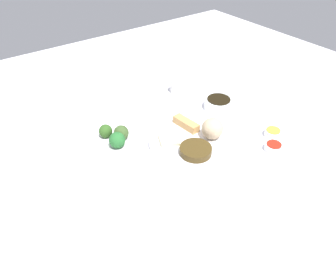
% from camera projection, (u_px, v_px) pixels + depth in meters
% --- Properties ---
extents(tabletop, '(2.20, 2.20, 0.02)m').
position_uv_depth(tabletop, '(196.00, 148.00, 1.10)').
color(tabletop, white).
rests_on(tabletop, ground).
extents(main_plate, '(0.28, 0.28, 0.02)m').
position_uv_depth(main_plate, '(190.00, 141.00, 1.10)').
color(main_plate, white).
rests_on(main_plate, tabletop).
extents(rice_scoop, '(0.07, 0.07, 0.07)m').
position_uv_depth(rice_scoop, '(212.00, 128.00, 1.09)').
color(rice_scoop, tan).
rests_on(rice_scoop, main_plate).
extents(spring_roll, '(0.11, 0.04, 0.03)m').
position_uv_depth(spring_roll, '(186.00, 124.00, 1.15)').
color(spring_roll, tan).
rests_on(spring_roll, main_plate).
extents(crab_rangoon_wonton, '(0.08, 0.08, 0.01)m').
position_uv_depth(crab_rangoon_wonton, '(169.00, 140.00, 1.09)').
color(crab_rangoon_wonton, beige).
rests_on(crab_rangoon_wonton, main_plate).
extents(stir_fry_heap, '(0.10, 0.10, 0.02)m').
position_uv_depth(stir_fry_heap, '(196.00, 150.00, 1.03)').
color(stir_fry_heap, '#463415').
rests_on(stir_fry_heap, main_plate).
extents(broccoli_plate, '(0.20, 0.20, 0.01)m').
position_uv_depth(broccoli_plate, '(112.00, 143.00, 1.10)').
color(broccoli_plate, white).
rests_on(broccoli_plate, tabletop).
extents(broccoli_floret_0, '(0.05, 0.05, 0.05)m').
position_uv_depth(broccoli_floret_0, '(117.00, 140.00, 1.06)').
color(broccoli_floret_0, '#27682E').
rests_on(broccoli_floret_0, broccoli_plate).
extents(broccoli_floret_1, '(0.05, 0.05, 0.05)m').
position_uv_depth(broccoli_floret_1, '(106.00, 131.00, 1.10)').
color(broccoli_floret_1, '#315820').
rests_on(broccoli_floret_1, broccoli_plate).
extents(broccoli_floret_2, '(0.05, 0.05, 0.05)m').
position_uv_depth(broccoli_floret_2, '(121.00, 133.00, 1.09)').
color(broccoli_floret_2, '#3C5729').
rests_on(broccoli_floret_2, broccoli_plate).
extents(soy_sauce_bowl, '(0.11, 0.11, 0.04)m').
position_uv_depth(soy_sauce_bowl, '(218.00, 104.00, 1.27)').
color(soy_sauce_bowl, white).
rests_on(soy_sauce_bowl, tabletop).
extents(soy_sauce_bowl_liquid, '(0.09, 0.09, 0.00)m').
position_uv_depth(soy_sauce_bowl_liquid, '(219.00, 99.00, 1.26)').
color(soy_sauce_bowl_liquid, black).
rests_on(soy_sauce_bowl_liquid, soy_sauce_bowl).
extents(sauce_ramekin_hot_mustard, '(0.06, 0.06, 0.02)m').
position_uv_depth(sauce_ramekin_hot_mustard, '(273.00, 133.00, 1.13)').
color(sauce_ramekin_hot_mustard, white).
rests_on(sauce_ramekin_hot_mustard, tabletop).
extents(sauce_ramekin_hot_mustard_liquid, '(0.05, 0.05, 0.00)m').
position_uv_depth(sauce_ramekin_hot_mustard_liquid, '(274.00, 130.00, 1.13)').
color(sauce_ramekin_hot_mustard_liquid, yellow).
rests_on(sauce_ramekin_hot_mustard_liquid, sauce_ramekin_hot_mustard).
extents(sauce_ramekin_sweet_and_sour, '(0.06, 0.06, 0.02)m').
position_uv_depth(sauce_ramekin_sweet_and_sour, '(273.00, 147.00, 1.07)').
color(sauce_ramekin_sweet_and_sour, white).
rests_on(sauce_ramekin_sweet_and_sour, tabletop).
extents(sauce_ramekin_sweet_and_sour_liquid, '(0.05, 0.05, 0.00)m').
position_uv_depth(sauce_ramekin_sweet_and_sour_liquid, '(274.00, 144.00, 1.06)').
color(sauce_ramekin_sweet_and_sour_liquid, red).
rests_on(sauce_ramekin_sweet_and_sour_liquid, sauce_ramekin_sweet_and_sour).
extents(teacup, '(0.06, 0.06, 0.06)m').
position_uv_depth(teacup, '(178.00, 86.00, 1.37)').
color(teacup, white).
rests_on(teacup, tabletop).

